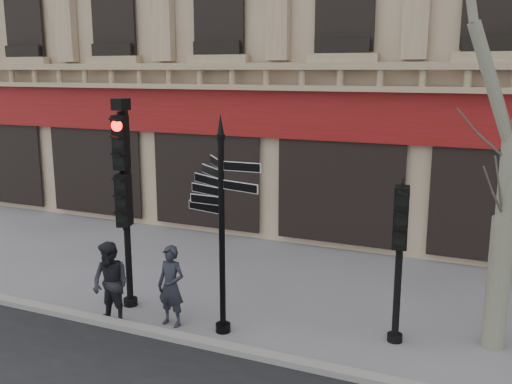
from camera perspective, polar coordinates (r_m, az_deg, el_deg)
ground at (r=11.29m, az=1.21°, el=-12.78°), size 80.00×80.00×0.00m
kerb at (r=10.12m, az=-1.95°, el=-15.52°), size 80.00×0.25×0.12m
fingerpost at (r=10.02m, az=-3.49°, el=0.30°), size 2.22×2.22×4.03m
traffic_signal_main at (r=11.49m, az=-13.02°, el=1.33°), size 0.54×0.44×4.22m
traffic_signal_secondary at (r=10.12m, az=14.24°, el=-4.16°), size 0.52×0.41×2.84m
pedestrian_a at (r=10.96m, az=-8.48°, el=-9.29°), size 0.59×0.41×1.56m
pedestrian_b at (r=11.21m, az=-14.34°, el=-8.89°), size 0.85×0.70×1.61m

